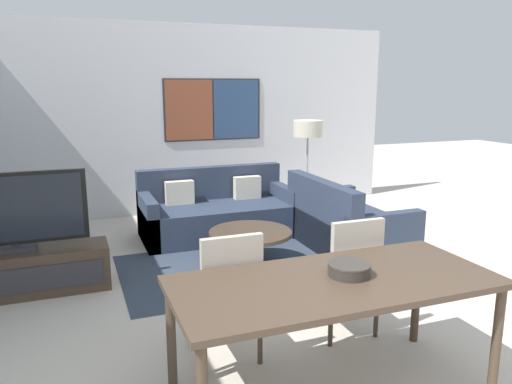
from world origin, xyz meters
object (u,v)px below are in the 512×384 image
Objects in this scene: tv_console at (19,273)px; floor_lamp at (308,135)px; dining_chair_centre at (348,270)px; coffee_table at (250,240)px; fruit_bowl at (349,269)px; sofa_side at (343,227)px; sofa_main at (217,214)px; dining_table at (335,290)px; television at (13,212)px; dining_chair_left at (227,291)px.

floor_lamp is (3.57, 1.20, 1.04)m from tv_console.
tv_console is 3.91m from floor_lamp.
floor_lamp is (1.12, 2.95, 0.72)m from dining_chair_centre.
floor_lamp reaches higher than tv_console.
coffee_table is 1.71m from dining_chair_centre.
floor_lamp is at bearing 44.36° from coffee_table.
fruit_bowl is at bearing -112.77° from floor_lamp.
dining_chair_centre is at bearing 150.05° from sofa_side.
dining_table is at bearing -94.99° from sofa_main.
television is 3.15m from fruit_bowl.
floor_lamp is at bearing 18.55° from television.
coffee_table is at bearing 85.00° from fruit_bowl.
floor_lamp is at bearing 65.87° from dining_table.
sofa_side is at bearing 60.05° from dining_chair_centre.
fruit_bowl is at bearing 149.74° from sofa_side.
sofa_main is at bearing 93.45° from dining_chair_centre.
dining_chair_centre is 3.24m from floor_lamp.
floor_lamp reaches higher than dining_table.
tv_console is at bearing -161.44° from floor_lamp.
tv_console is 3.03m from dining_chair_centre.
fruit_bowl is (0.11, 0.02, 0.12)m from dining_table.
television reaches higher than sofa_side.
dining_chair_centre is (2.45, -1.75, 0.32)m from tv_console.
tv_console is 1.04× the size of sofa_side.
tv_console is 1.68× the size of dining_chair_centre.
floor_lamp reaches higher than dining_chair_centre.
sofa_main is 1.26× the size of sofa_side.
sofa_main is 3.63m from dining_table.
dining_table is 2.07× the size of dining_chair_left.
coffee_table is 0.93× the size of dining_chair_left.
sofa_main and sofa_side have the same top height.
television is 1.35× the size of dining_chair_left.
floor_lamp reaches higher than dining_chair_left.
sofa_main reaches higher than dining_table.
dining_chair_centre is at bearing -83.99° from coffee_table.
television reaches higher than dining_chair_left.
dining_chair_left is (-0.49, 0.61, -0.17)m from dining_table.
floor_lamp is at bearing 0.50° from sofa_main.
sofa_side is at bearing 1.30° from tv_console.
dining_chair_centre is (0.18, -2.94, 0.26)m from sofa_main.
fruit_bowl is (2.07, -2.38, 0.03)m from television.
dining_chair_left is at bearing -50.67° from television.
sofa_main is 1.63m from floor_lamp.
television is 4.89× the size of fruit_bowl.
tv_console is at bearing 129.18° from dining_table.
dining_chair_centre is at bearing -35.62° from television.
sofa_main is 2.96m from dining_chair_centre.
dining_chair_left is 0.89m from fruit_bowl.
sofa_main is at bearing 85.01° from dining_table.
coffee_table is at bearing -1.83° from tv_console.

